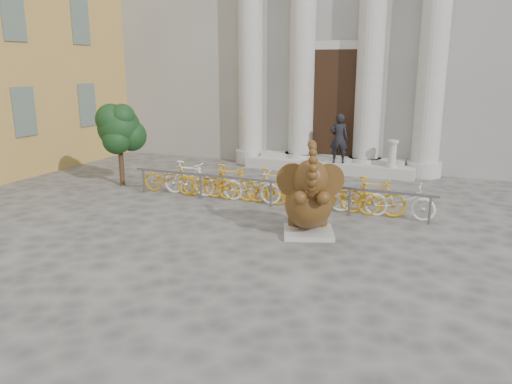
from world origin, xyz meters
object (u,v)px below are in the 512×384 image
at_px(elephant_statue, 309,201).
at_px(pedestrian, 339,138).
at_px(tree, 119,129).
at_px(bike_rack, 274,187).

height_order(elephant_statue, pedestrian, elephant_statue).
bearing_deg(tree, pedestrian, 37.08).
xyz_separation_m(elephant_statue, tree, (-6.76, 2.33, 0.99)).
distance_m(elephant_statue, bike_rack, 2.64).
height_order(tree, pedestrian, tree).
bearing_deg(elephant_statue, bike_rack, 107.64).
relative_size(bike_rack, pedestrian, 4.94).
distance_m(bike_rack, tree, 5.33).
xyz_separation_m(elephant_statue, pedestrian, (-0.95, 6.72, 0.43)).
bearing_deg(pedestrian, bike_rack, 64.46).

